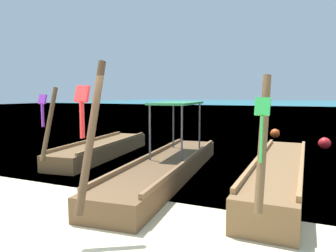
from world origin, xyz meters
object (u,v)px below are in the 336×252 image
at_px(longtail_boat_green_ribbon, 279,173).
at_px(mooring_buoy_near, 325,143).
at_px(longtail_boat_violet_ribbon, 102,149).
at_px(mooring_buoy_far, 275,134).
at_px(longtail_boat_red_ribbon, 168,165).

distance_m(longtail_boat_green_ribbon, mooring_buoy_near, 6.20).
height_order(longtail_boat_violet_ribbon, mooring_buoy_far, longtail_boat_violet_ribbon).
xyz_separation_m(mooring_buoy_near, mooring_buoy_far, (-2.11, 2.57, -0.00)).
xyz_separation_m(longtail_boat_red_ribbon, longtail_boat_green_ribbon, (2.81, 0.33, 0.00)).
relative_size(mooring_buoy_near, mooring_buoy_far, 1.01).
xyz_separation_m(longtail_boat_violet_ribbon, mooring_buoy_far, (5.22, 7.38, -0.03)).
distance_m(longtail_boat_red_ribbon, longtail_boat_green_ribbon, 2.83).
distance_m(longtail_boat_violet_ribbon, longtail_boat_green_ribbon, 6.18).
height_order(longtail_boat_green_ribbon, mooring_buoy_near, longtail_boat_green_ribbon).
height_order(longtail_boat_red_ribbon, longtail_boat_green_ribbon, longtail_boat_red_ribbon).
xyz_separation_m(longtail_boat_red_ribbon, mooring_buoy_near, (4.09, 6.40, -0.07)).
height_order(longtail_boat_red_ribbon, mooring_buoy_far, longtail_boat_red_ribbon).
bearing_deg(longtail_boat_violet_ribbon, longtail_boat_green_ribbon, -11.78).
height_order(longtail_boat_green_ribbon, mooring_buoy_far, longtail_boat_green_ribbon).
distance_m(longtail_boat_green_ribbon, mooring_buoy_far, 8.68).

